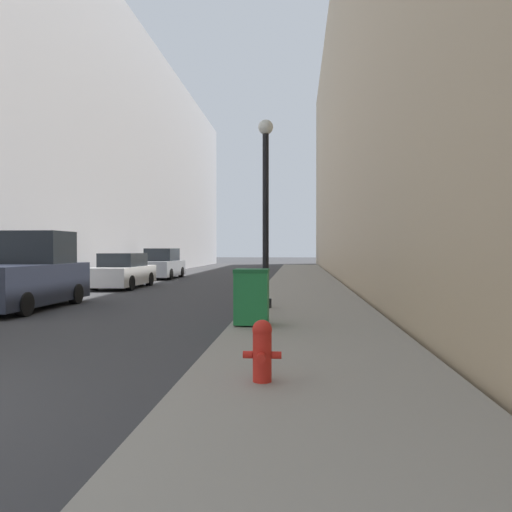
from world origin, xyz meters
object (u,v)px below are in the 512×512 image
pickup_truck (26,277)px  parked_sedan_near (123,272)px  lamppost (266,202)px  trash_bin (252,296)px  parked_sedan_far (162,265)px  fire_hydrant (262,349)px

pickup_truck → parked_sedan_near: pickup_truck is taller
lamppost → trash_bin: bearing=-91.7°
pickup_truck → parked_sedan_far: 15.13m
trash_bin → lamppost: 3.92m
pickup_truck → parked_sedan_far: (-0.08, 15.13, -0.13)m
fire_hydrant → parked_sedan_near: bearing=115.1°
parked_sedan_near → parked_sedan_far: (-0.21, 7.27, 0.09)m
pickup_truck → parked_sedan_near: 7.86m
trash_bin → parked_sedan_near: parked_sedan_near is taller
fire_hydrant → parked_sedan_near: (-7.43, 15.86, 0.19)m
lamppost → parked_sedan_near: (-6.98, 8.18, -2.32)m
fire_hydrant → lamppost: 8.09m
pickup_truck → fire_hydrant: bearing=-46.6°
trash_bin → parked_sedan_far: size_ratio=0.26×
trash_bin → pickup_truck: size_ratio=0.24×
fire_hydrant → parked_sedan_near: size_ratio=0.16×
trash_bin → parked_sedan_near: bearing=121.2°
pickup_truck → parked_sedan_near: size_ratio=1.07×
parked_sedan_near → lamppost: bearing=-49.5°
trash_bin → parked_sedan_near: (-6.89, 11.36, -0.03)m
lamppost → parked_sedan_near: 11.00m
parked_sedan_far → pickup_truck: bearing=-89.7°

